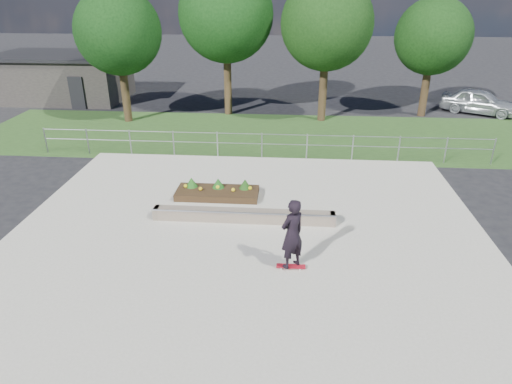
# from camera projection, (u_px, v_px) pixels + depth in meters

# --- Properties ---
(ground) EXTENTS (120.00, 120.00, 0.00)m
(ground) POSITION_uv_depth(u_px,v_px,m) (246.00, 245.00, 13.78)
(ground) COLOR black
(ground) RESTS_ON ground
(grass_verge) EXTENTS (30.00, 8.00, 0.02)m
(grass_verge) POSITION_uv_depth(u_px,v_px,m) (266.00, 135.00, 23.74)
(grass_verge) COLOR #25451B
(grass_verge) RESTS_ON ground
(concrete_slab) EXTENTS (15.00, 15.00, 0.06)m
(concrete_slab) POSITION_uv_depth(u_px,v_px,m) (246.00, 245.00, 13.77)
(concrete_slab) COLOR #AEAB9B
(concrete_slab) RESTS_ON ground
(fence) EXTENTS (20.06, 0.06, 1.20)m
(fence) POSITION_uv_depth(u_px,v_px,m) (262.00, 142.00, 20.25)
(fence) COLOR gray
(fence) RESTS_ON ground
(building) EXTENTS (8.40, 5.40, 3.00)m
(building) POSITION_uv_depth(u_px,v_px,m) (63.00, 77.00, 30.42)
(building) COLOR #2B2927
(building) RESTS_ON ground
(tree_far_left) EXTENTS (4.55, 4.55, 7.15)m
(tree_far_left) POSITION_uv_depth(u_px,v_px,m) (118.00, 32.00, 24.08)
(tree_far_left) COLOR #2F2112
(tree_far_left) RESTS_ON ground
(tree_mid_left) EXTENTS (5.25, 5.25, 8.25)m
(tree_mid_left) POSITION_uv_depth(u_px,v_px,m) (226.00, 15.00, 25.19)
(tree_mid_left) COLOR #342414
(tree_mid_left) RESTS_ON ground
(tree_mid_right) EXTENTS (4.90, 4.90, 7.70)m
(tree_mid_right) POSITION_uv_depth(u_px,v_px,m) (327.00, 24.00, 24.06)
(tree_mid_right) COLOR #302113
(tree_mid_right) RESTS_ON ground
(tree_far_right) EXTENTS (4.20, 4.20, 6.60)m
(tree_far_right) POSITION_uv_depth(u_px,v_px,m) (433.00, 37.00, 25.31)
(tree_far_right) COLOR #312113
(tree_far_right) RESTS_ON ground
(grind_ledge) EXTENTS (6.00, 0.44, 0.43)m
(grind_ledge) POSITION_uv_depth(u_px,v_px,m) (244.00, 216.00, 14.97)
(grind_ledge) COLOR #695B4D
(grind_ledge) RESTS_ON concrete_slab
(planter_bed) EXTENTS (3.00, 1.20, 0.61)m
(planter_bed) POSITION_uv_depth(u_px,v_px,m) (218.00, 191.00, 16.77)
(planter_bed) COLOR black
(planter_bed) RESTS_ON concrete_slab
(skateboarder) EXTENTS (0.87, 0.84, 2.10)m
(skateboarder) POSITION_uv_depth(u_px,v_px,m) (292.00, 234.00, 12.12)
(skateboarder) COLOR silver
(skateboarder) RESTS_ON concrete_slab
(parked_car) EXTENTS (4.61, 3.55, 1.46)m
(parked_car) POSITION_uv_depth(u_px,v_px,m) (479.00, 101.00, 27.34)
(parked_car) COLOR #B0B5BA
(parked_car) RESTS_ON ground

